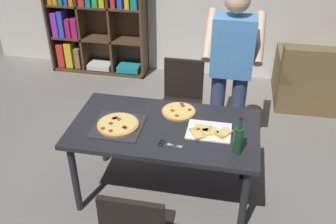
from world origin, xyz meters
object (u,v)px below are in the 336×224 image
Objects in this scene: kitchen_scissors at (166,144)px; second_pizza_plain at (179,111)px; person_serving_pizza at (231,69)px; bookshelf at (91,3)px; pepperoni_pizza_on_tray at (118,125)px; chair_far_side at (182,97)px; wine_bottle at (238,140)px; dining_table at (165,134)px.

second_pizza_plain is at bearing 87.92° from kitchen_scissors.
second_pizza_plain is at bearing -132.17° from person_serving_pizza.
pepperoni_pizza_on_tray is (1.15, -2.45, -0.23)m from bookshelf.
chair_far_side is 1.09m from pepperoni_pizza_on_tray.
person_serving_pizza is at bearing 97.36° from wine_bottle.
bookshelf is at bearing 129.41° from wine_bottle.
bookshelf reaches higher than person_serving_pizza.
dining_table is 0.90× the size of person_serving_pizza.
chair_far_side is at bearing -43.68° from bookshelf.
wine_bottle reaches higher than kitchen_scissors.
kitchen_scissors is (0.44, -0.16, -0.01)m from pepperoni_pizza_on_tray.
kitchen_scissors is at bearing -114.70° from person_serving_pizza.
pepperoni_pizza_on_tray is at bearing -168.94° from dining_table.
person_serving_pizza is at bearing -39.79° from bookshelf.
second_pizza_plain reaches higher than kitchen_scissors.
pepperoni_pizza_on_tray is at bearing 159.71° from kitchen_scissors.
kitchen_scissors is (-0.43, -0.93, -0.24)m from person_serving_pizza.
second_pizza_plain is at bearing 138.57° from wine_bottle.
pepperoni_pizza_on_tray is 1.01m from wine_bottle.
chair_far_side is at bearing 93.05° from kitchen_scissors.
chair_far_side is 0.72m from second_pizza_plain.
pepperoni_pizza_on_tray is at bearing 171.17° from wine_bottle.
wine_bottle is at bearing -50.59° from bookshelf.
chair_far_side is at bearing 155.77° from person_serving_pizza.
bookshelf reaches higher than dining_table.
person_serving_pizza reaches higher than dining_table.
chair_far_side is at bearing 68.92° from pepperoni_pizza_on_tray.
dining_table is 0.27m from second_pizza_plain.
bookshelf reaches higher than kitchen_scissors.
wine_bottle reaches higher than pepperoni_pizza_on_tray.
second_pizza_plain is (0.46, 0.31, -0.00)m from pepperoni_pizza_on_tray.
person_serving_pizza is 1.18m from pepperoni_pizza_on_tray.
wine_bottle is at bearing 1.02° from kitchen_scissors.
second_pizza_plain is (0.02, 0.48, 0.01)m from kitchen_scissors.
second_pizza_plain reaches higher than dining_table.
bookshelf reaches higher than pepperoni_pizza_on_tray.
kitchen_scissors reaches higher than dining_table.
kitchen_scissors is 0.66× the size of second_pizza_plain.
dining_table is 0.80× the size of bookshelf.
person_serving_pizza is 1.05m from kitchen_scissors.
bookshelf is 3.07m from kitchen_scissors.
person_serving_pizza is (2.02, -1.68, 0.00)m from bookshelf.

